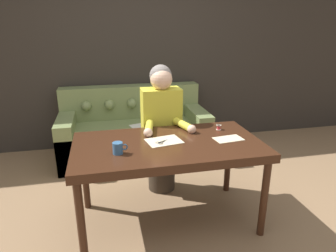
{
  "coord_description": "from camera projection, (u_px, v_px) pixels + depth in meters",
  "views": [
    {
      "loc": [
        -0.55,
        -2.13,
        1.67
      ],
      "look_at": [
        -0.02,
        0.22,
        0.85
      ],
      "focal_mm": 32.0,
      "sensor_mm": 36.0,
      "label": 1
    }
  ],
  "objects": [
    {
      "name": "ground_plane",
      "position": [
        176.0,
        225.0,
        2.62
      ],
      "size": [
        16.0,
        16.0,
        0.0
      ],
      "primitive_type": "plane",
      "color": "#846647"
    },
    {
      "name": "wall_back",
      "position": [
        140.0,
        52.0,
        4.08
      ],
      "size": [
        8.0,
        0.06,
        2.6
      ],
      "color": "#2D2823",
      "rests_on": "ground_plane"
    },
    {
      "name": "dining_table",
      "position": [
        168.0,
        151.0,
        2.48
      ],
      "size": [
        1.54,
        0.84,
        0.75
      ],
      "color": "#381E11",
      "rests_on": "ground_plane"
    },
    {
      "name": "couch",
      "position": [
        134.0,
        132.0,
        3.96
      ],
      "size": [
        1.87,
        0.9,
        0.88
      ],
      "color": "olive",
      "rests_on": "ground_plane"
    },
    {
      "name": "person",
      "position": [
        161.0,
        129.0,
        3.0
      ],
      "size": [
        0.47,
        0.56,
        1.31
      ],
      "color": "#33281E",
      "rests_on": "ground_plane"
    },
    {
      "name": "pattern_paper_main",
      "position": [
        164.0,
        141.0,
        2.48
      ],
      "size": [
        0.32,
        0.26,
        0.0
      ],
      "color": "beige",
      "rests_on": "dining_table"
    },
    {
      "name": "pattern_paper_offcut",
      "position": [
        228.0,
        139.0,
        2.53
      ],
      "size": [
        0.26,
        0.17,
        0.0
      ],
      "color": "beige",
      "rests_on": "dining_table"
    },
    {
      "name": "scissors",
      "position": [
        163.0,
        142.0,
        2.47
      ],
      "size": [
        0.2,
        0.18,
        0.01
      ],
      "color": "silver",
      "rests_on": "dining_table"
    },
    {
      "name": "mug",
      "position": [
        118.0,
        148.0,
        2.23
      ],
      "size": [
        0.11,
        0.08,
        0.09
      ],
      "color": "#335B84",
      "rests_on": "dining_table"
    },
    {
      "name": "thread_spool",
      "position": [
        219.0,
        127.0,
        2.75
      ],
      "size": [
        0.04,
        0.04,
        0.05
      ],
      "color": "red",
      "rests_on": "dining_table"
    }
  ]
}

